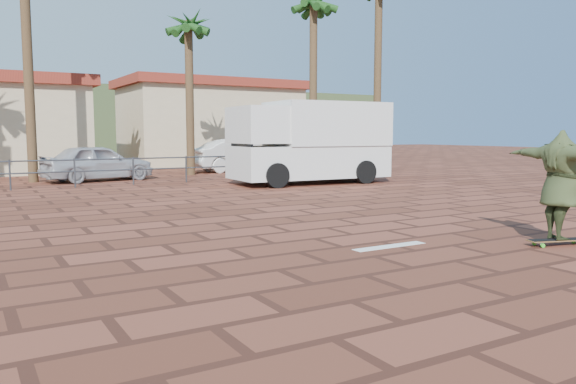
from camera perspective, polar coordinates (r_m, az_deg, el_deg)
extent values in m
plane|color=brown|center=(10.01, 2.72, -4.76)|extent=(120.00, 120.00, 0.00)
cube|color=white|center=(9.48, 10.28, -5.45)|extent=(1.40, 0.22, 0.01)
cylinder|color=#47494F|center=(20.33, -26.41, 1.54)|extent=(0.06, 0.06, 1.00)
cylinder|color=#47494F|center=(20.56, -20.84, 1.81)|extent=(0.06, 0.06, 1.00)
cylinder|color=#47494F|center=(20.98, -15.45, 2.07)|extent=(0.06, 0.06, 1.00)
cylinder|color=#47494F|center=(21.58, -10.31, 2.29)|extent=(0.06, 0.06, 1.00)
cylinder|color=#47494F|center=(22.34, -5.48, 2.49)|extent=(0.06, 0.06, 1.00)
cylinder|color=#47494F|center=(23.25, -1.00, 2.65)|extent=(0.06, 0.06, 1.00)
cylinder|color=#47494F|center=(24.29, 3.12, 2.79)|extent=(0.06, 0.06, 1.00)
cylinder|color=#47494F|center=(25.45, 6.89, 2.90)|extent=(0.06, 0.06, 1.00)
cylinder|color=#47494F|center=(26.70, 10.31, 3.00)|extent=(0.06, 0.06, 1.00)
cylinder|color=#47494F|center=(20.96, -15.48, 3.30)|extent=(24.00, 0.05, 0.05)
cylinder|color=#47494F|center=(20.98, -15.45, 2.21)|extent=(24.00, 0.05, 0.05)
cylinder|color=brown|center=(23.46, -24.87, 10.93)|extent=(0.36, 0.36, 8.20)
cylinder|color=brown|center=(25.38, -9.95, 9.06)|extent=(0.36, 0.36, 6.50)
sphere|color=#20531B|center=(25.77, -10.09, 16.41)|extent=(2.40, 2.40, 2.40)
cylinder|color=brown|center=(26.55, 2.58, 10.41)|extent=(0.36, 0.36, 7.80)
sphere|color=#20531B|center=(27.14, 2.62, 18.76)|extent=(2.40, 2.40, 2.40)
cylinder|color=brown|center=(27.55, 9.09, 11.23)|extent=(0.36, 0.36, 8.80)
cube|color=beige|center=(34.90, -7.86, 6.60)|extent=(10.00, 6.00, 4.50)
cube|color=maroon|center=(35.02, -7.92, 10.70)|extent=(10.60, 6.60, 0.50)
cube|color=#384C28|center=(58.49, -25.23, 6.58)|extent=(70.00, 18.00, 6.00)
cube|color=olive|center=(10.42, 25.79, -4.41)|extent=(1.10, 0.57, 0.02)
cube|color=black|center=(10.42, 25.80, -4.35)|extent=(1.06, 0.54, 0.00)
cube|color=silver|center=(10.20, 24.12, -4.71)|extent=(0.11, 0.19, 0.03)
cylinder|color=#41CF2B|center=(10.12, 24.47, -4.98)|extent=(0.07, 0.05, 0.07)
cylinder|color=#41CF2B|center=(10.29, 23.76, -4.77)|extent=(0.07, 0.05, 0.07)
cylinder|color=#41CF2B|center=(10.74, 27.01, -4.49)|extent=(0.07, 0.05, 0.07)
imported|color=#364223|center=(10.30, 26.03, 0.64)|extent=(1.03, 2.31, 1.82)
cube|color=silver|center=(20.95, 2.20, 3.11)|extent=(5.90, 2.64, 1.18)
cube|color=silver|center=(21.31, 3.98, 6.90)|extent=(4.40, 2.67, 1.61)
cube|color=silver|center=(20.00, -2.90, 6.81)|extent=(1.83, 2.44, 1.29)
cube|color=black|center=(19.71, -4.74, 5.40)|extent=(0.15, 1.82, 0.70)
cylinder|color=black|center=(19.08, -1.17, 1.70)|extent=(0.87, 0.34, 0.86)
cylinder|color=black|center=(21.11, -3.88, 2.10)|extent=(0.87, 0.34, 0.86)
cylinder|color=black|center=(20.95, 7.81, 2.03)|extent=(0.87, 0.34, 0.86)
cylinder|color=black|center=(22.82, 4.54, 2.39)|extent=(0.87, 0.34, 0.86)
imported|color=#AFB0B7|center=(23.12, -18.75, 2.85)|extent=(4.44, 2.47, 1.43)
imported|color=silver|center=(27.43, -4.83, 3.73)|extent=(4.73, 1.67, 1.56)
cylinder|color=gray|center=(25.30, 6.55, 4.60)|extent=(0.07, 0.07, 2.51)
cube|color=#193FB2|center=(25.29, 6.58, 6.92)|extent=(0.51, 0.09, 0.51)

